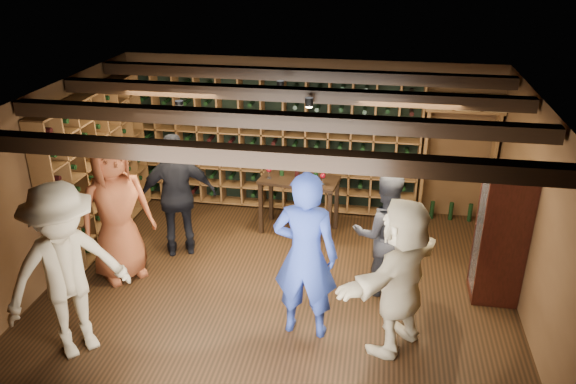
% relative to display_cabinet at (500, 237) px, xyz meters
% --- Properties ---
extents(ground, '(6.00, 6.00, 0.00)m').
position_rel_display_cabinet_xyz_m(ground, '(-2.71, -0.20, -0.86)').
color(ground, black).
rests_on(ground, ground).
extents(room_shell, '(6.00, 6.00, 6.00)m').
position_rel_display_cabinet_xyz_m(room_shell, '(-2.71, -0.15, 1.56)').
color(room_shell, '#4E321A').
rests_on(room_shell, ground).
extents(wine_rack_back, '(4.65, 0.30, 2.20)m').
position_rel_display_cabinet_xyz_m(wine_rack_back, '(-3.24, 2.13, 0.29)').
color(wine_rack_back, brown).
rests_on(wine_rack_back, ground).
extents(wine_rack_left, '(0.30, 2.65, 2.20)m').
position_rel_display_cabinet_xyz_m(wine_rack_left, '(-5.54, 0.62, 0.29)').
color(wine_rack_left, brown).
rests_on(wine_rack_left, ground).
extents(crate_shelf, '(1.20, 0.32, 2.07)m').
position_rel_display_cabinet_xyz_m(crate_shelf, '(-0.31, 2.12, 0.71)').
color(crate_shelf, brown).
rests_on(crate_shelf, ground).
extents(display_cabinet, '(0.55, 0.50, 1.75)m').
position_rel_display_cabinet_xyz_m(display_cabinet, '(0.00, 0.00, 0.00)').
color(display_cabinet, black).
rests_on(display_cabinet, ground).
extents(man_blue_shirt, '(0.76, 0.53, 2.00)m').
position_rel_display_cabinet_xyz_m(man_blue_shirt, '(-2.26, -1.08, 0.15)').
color(man_blue_shirt, navy).
rests_on(man_blue_shirt, ground).
extents(man_grey_suit, '(0.89, 0.74, 1.64)m').
position_rel_display_cabinet_xyz_m(man_grey_suit, '(-1.40, -0.08, -0.04)').
color(man_grey_suit, black).
rests_on(man_grey_suit, ground).
extents(guest_red_floral, '(1.11, 1.12, 1.96)m').
position_rel_display_cabinet_xyz_m(guest_red_floral, '(-4.86, -0.31, 0.12)').
color(guest_red_floral, maroon).
rests_on(guest_red_floral, ground).
extents(guest_woman_black, '(1.15, 0.81, 1.81)m').
position_rel_display_cabinet_xyz_m(guest_woman_black, '(-4.27, 0.39, 0.05)').
color(guest_woman_black, black).
rests_on(guest_woman_black, ground).
extents(guest_khaki, '(1.42, 1.47, 2.01)m').
position_rel_display_cabinet_xyz_m(guest_khaki, '(-4.68, -1.83, 0.15)').
color(guest_khaki, '#9B8B6B').
rests_on(guest_khaki, ground).
extents(guest_beige, '(1.39, 1.68, 1.80)m').
position_rel_display_cabinet_xyz_m(guest_beige, '(-1.22, -1.16, 0.05)').
color(guest_beige, tan).
rests_on(guest_beige, ground).
extents(tasting_table, '(1.24, 0.73, 1.16)m').
position_rel_display_cabinet_xyz_m(tasting_table, '(-2.70, 1.33, -0.08)').
color(tasting_table, black).
rests_on(tasting_table, ground).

